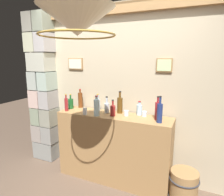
% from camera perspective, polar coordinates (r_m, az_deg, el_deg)
% --- Properties ---
extents(panelled_rear_partition, '(3.50, 0.15, 2.56)m').
position_cam_1_polar(panelled_rear_partition, '(2.93, 2.66, 3.13)').
color(panelled_rear_partition, '#BCAD8E').
rests_on(panelled_rear_partition, ground).
extents(stone_pillar, '(0.45, 0.34, 2.50)m').
position_cam_1_polar(stone_pillar, '(3.57, -19.29, 2.14)').
color(stone_pillar, gray).
rests_on(stone_pillar, ground).
extents(bar_shelf_unit, '(1.65, 0.42, 1.01)m').
position_cam_1_polar(bar_shelf_unit, '(2.94, 0.41, -14.36)').
color(bar_shelf_unit, '#9E7547').
rests_on(bar_shelf_unit, ground).
extents(liquor_bottle_vodka, '(0.07, 0.07, 0.24)m').
position_cam_1_polar(liquor_bottle_vodka, '(2.82, -1.53, -2.69)').
color(liquor_bottle_vodka, silver).
rests_on(liquor_bottle_vodka, bar_shelf_unit).
extents(liquor_bottle_rum, '(0.07, 0.07, 0.23)m').
position_cam_1_polar(liquor_bottle_rum, '(2.67, 0.23, -3.62)').
color(liquor_bottle_rum, maroon).
rests_on(liquor_bottle_rum, bar_shelf_unit).
extents(liquor_bottle_port, '(0.08, 0.08, 0.28)m').
position_cam_1_polar(liquor_bottle_port, '(2.68, -4.53, -2.71)').
color(liquor_bottle_port, '#ACD4DE').
rests_on(liquor_bottle_port, bar_shelf_unit).
extents(liquor_bottle_gin, '(0.05, 0.05, 0.26)m').
position_cam_1_polar(liquor_bottle_gin, '(3.00, -13.28, -1.78)').
color(liquor_bottle_gin, maroon).
rests_on(liquor_bottle_gin, bar_shelf_unit).
extents(liquor_bottle_tequila, '(0.08, 0.08, 0.20)m').
position_cam_1_polar(liquor_bottle_tequila, '(2.75, 8.03, -3.35)').
color(liquor_bottle_tequila, '#A5C4D8').
rests_on(liquor_bottle_tequila, bar_shelf_unit).
extents(liquor_bottle_mezcal, '(0.07, 0.07, 0.33)m').
position_cam_1_polar(liquor_bottle_mezcal, '(2.46, 13.83, -4.15)').
color(liquor_bottle_mezcal, navy).
rests_on(liquor_bottle_mezcal, bar_shelf_unit).
extents(liquor_bottle_whiskey, '(0.07, 0.07, 0.31)m').
position_cam_1_polar(liquor_bottle_whiskey, '(2.57, 13.20, -3.57)').
color(liquor_bottle_whiskey, maroon).
rests_on(liquor_bottle_whiskey, bar_shelf_unit).
extents(liquor_bottle_scotch, '(0.07, 0.07, 0.25)m').
position_cam_1_polar(liquor_bottle_scotch, '(2.96, -4.15, -1.85)').
color(liquor_bottle_scotch, silver).
rests_on(liquor_bottle_scotch, bar_shelf_unit).
extents(liquor_bottle_amaro, '(0.08, 0.08, 0.23)m').
position_cam_1_polar(liquor_bottle_amaro, '(3.13, -12.01, -1.55)').
color(liquor_bottle_amaro, '#195323').
rests_on(liquor_bottle_amaro, bar_shelf_unit).
extents(liquor_bottle_bourbon, '(0.07, 0.07, 0.30)m').
position_cam_1_polar(liquor_bottle_bourbon, '(3.16, -9.28, -0.53)').
color(liquor_bottle_bourbon, brown).
rests_on(liquor_bottle_bourbon, bar_shelf_unit).
extents(liquor_bottle_rye, '(0.08, 0.08, 0.32)m').
position_cam_1_polar(liquor_bottle_rye, '(2.80, 2.31, -2.00)').
color(liquor_bottle_rye, '#583914').
rests_on(liquor_bottle_rye, bar_shelf_unit).
extents(glass_tumbler_rocks, '(0.07, 0.07, 0.07)m').
position_cam_1_polar(glass_tumbler_rocks, '(2.70, 9.48, -4.61)').
color(glass_tumbler_rocks, silver).
rests_on(glass_tumbler_rocks, bar_shelf_unit).
extents(glass_tumbler_highball, '(0.06, 0.06, 0.10)m').
position_cam_1_polar(glass_tumbler_highball, '(2.77, -7.95, -3.83)').
color(glass_tumbler_highball, silver).
rests_on(glass_tumbler_highball, bar_shelf_unit).
extents(glass_tumbler_shot, '(0.07, 0.07, 0.07)m').
position_cam_1_polar(glass_tumbler_shot, '(2.70, 4.20, -4.47)').
color(glass_tumbler_shot, silver).
rests_on(glass_tumbler_shot, bar_shelf_unit).
extents(pendant_lamp, '(0.64, 0.64, 0.68)m').
position_cam_1_polar(pendant_lamp, '(1.73, -10.26, 21.11)').
color(pendant_lamp, '#EFE5C6').
extents(wooden_barrel, '(0.36, 0.36, 0.45)m').
position_cam_1_polar(wooden_barrel, '(2.77, 20.25, -23.60)').
color(wooden_barrel, '#9E7547').
rests_on(wooden_barrel, ground).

